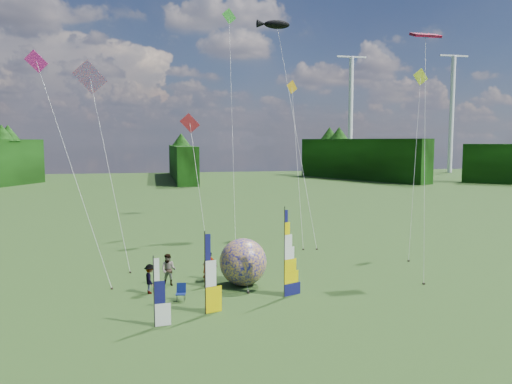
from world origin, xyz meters
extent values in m
plane|color=#395F25|center=(0.00, 0.00, 0.00)|extent=(220.00, 220.00, 0.00)
sphere|color=#000586|center=(-1.51, 5.21, 1.36)|extent=(3.18, 3.18, 2.71)
imported|color=#66594C|center=(-3.51, 5.42, 0.82)|extent=(0.67, 0.52, 1.64)
imported|color=#66594C|center=(-5.70, 6.01, 0.92)|extent=(0.99, 0.75, 1.84)
imported|color=#66594C|center=(-6.74, 4.70, 0.81)|extent=(0.56, 1.09, 1.62)
imported|color=#66594C|center=(-3.22, 6.87, 0.82)|extent=(1.02, 0.83, 1.63)
camera|label=1|loc=(-6.54, -22.34, 8.26)|focal=35.00mm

